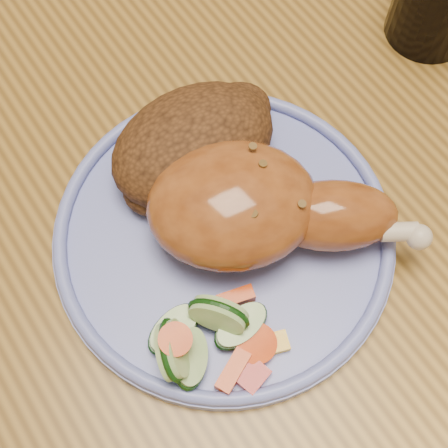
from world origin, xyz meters
The scene contains 7 objects.
ground centered at (0.00, 0.00, 0.00)m, with size 4.00×4.00×0.00m, color brown.
dining_table centered at (0.00, 0.00, 0.67)m, with size 0.90×1.40×0.75m.
plate centered at (-0.10, -0.10, 0.76)m, with size 0.25×0.25×0.01m, color #707ED3.
plate_rim centered at (-0.10, -0.10, 0.77)m, with size 0.25×0.25×0.01m, color #707ED3.
chicken_leg centered at (-0.08, -0.11, 0.79)m, with size 0.18×0.17×0.06m.
rice_pilaf centered at (-0.08, -0.04, 0.78)m, with size 0.14×0.09×0.06m.
vegetable_pile centered at (-0.16, -0.17, 0.77)m, with size 0.09×0.09×0.04m.
Camera 1 is at (-0.21, -0.26, 1.18)m, focal length 50.00 mm.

